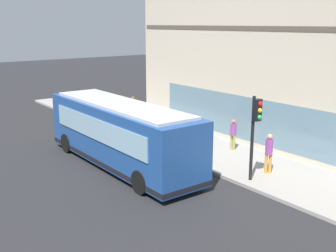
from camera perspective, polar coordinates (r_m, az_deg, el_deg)
The scene contains 11 objects.
ground at distance 19.41m, azimuth -4.61°, elevation -6.24°, with size 120.00×120.00×0.00m, color #262628.
sidewalk_curb at distance 22.20m, azimuth 5.91°, elevation -3.44°, with size 4.43×40.00×0.15m, color #9E9991.
building_corner at distance 25.17m, azimuth 15.34°, elevation 11.48°, with size 6.29×18.55×11.64m.
city_bus_nearside at distance 19.81m, azimuth -6.51°, elevation -1.14°, with size 2.61×10.04×3.07m.
traffic_light_near_corner at distance 17.51m, azimuth 11.86°, elevation 0.44°, with size 0.32×0.49×3.63m.
fire_hydrant at distance 21.31m, azimuth 3.33°, elevation -2.91°, with size 0.35×0.35×0.74m.
pedestrian_near_building_entrance at distance 22.12m, azimuth 8.92°, elevation -0.88°, with size 0.32×0.32×1.63m.
pedestrian_near_hydrant at distance 27.80m, azimuth -4.79°, elevation 2.52°, with size 0.32×0.32×1.80m.
pedestrian_by_light_pole at distance 24.40m, azimuth -2.96°, elevation 0.94°, with size 0.32×0.32×1.81m.
pedestrian_walking_along_curb at distance 18.96m, azimuth 13.63°, elevation -3.28°, with size 0.32×0.32×1.80m.
newspaper_vending_box at distance 23.42m, azimuth 3.19°, elevation -1.12°, with size 0.44×0.42×0.90m.
Camera 1 is at (-9.75, -15.40, 6.68)m, focal length 44.57 mm.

